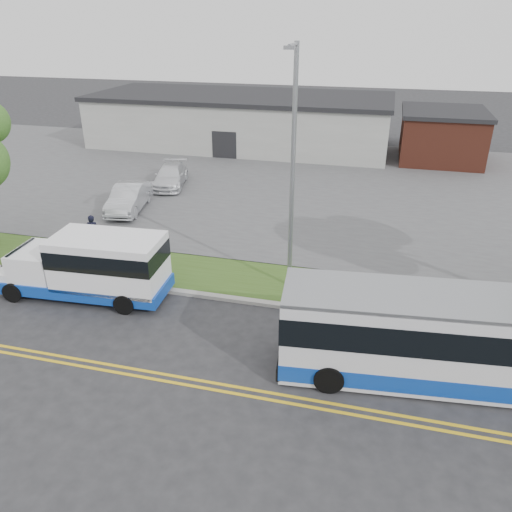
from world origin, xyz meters
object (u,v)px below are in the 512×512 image
(shuttle_bus, at_px, (94,265))
(parked_car_a, at_px, (129,198))
(streetlight_near, at_px, (293,166))
(pedestrian, at_px, (93,232))
(transit_bus, at_px, (456,340))
(parked_car_b, at_px, (170,176))

(shuttle_bus, bearing_deg, parked_car_a, 106.35)
(streetlight_near, bearing_deg, parked_car_a, 148.55)
(shuttle_bus, height_order, pedestrian, shuttle_bus)
(shuttle_bus, bearing_deg, streetlight_near, 15.99)
(streetlight_near, distance_m, transit_bus, 8.41)
(transit_bus, bearing_deg, parked_car_a, 140.75)
(parked_car_b, bearing_deg, shuttle_bus, -91.49)
(pedestrian, distance_m, parked_car_a, 5.37)
(parked_car_a, bearing_deg, streetlight_near, -41.85)
(streetlight_near, relative_size, parked_car_a, 2.06)
(streetlight_near, height_order, parked_car_b, streetlight_near)
(pedestrian, bearing_deg, streetlight_near, 156.33)
(shuttle_bus, xyz_separation_m, pedestrian, (-2.44, 3.90, -0.45))
(streetlight_near, distance_m, parked_car_a, 13.33)
(streetlight_near, distance_m, pedestrian, 10.83)
(shuttle_bus, xyz_separation_m, parked_car_b, (-2.84, 14.14, -0.66))
(parked_car_b, bearing_deg, streetlight_near, -61.13)
(transit_bus, height_order, parked_car_a, transit_bus)
(streetlight_near, relative_size, shuttle_bus, 1.34)
(streetlight_near, relative_size, parked_car_b, 2.06)
(pedestrian, bearing_deg, shuttle_bus, 105.75)
(streetlight_near, xyz_separation_m, pedestrian, (-9.87, 1.27, -4.26))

